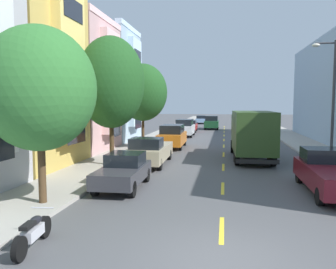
{
  "coord_description": "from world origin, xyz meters",
  "views": [
    {
      "loc": [
        0.04,
        -7.87,
        3.71
      ],
      "look_at": [
        -4.48,
        19.28,
        1.19
      ],
      "focal_mm": 36.48,
      "sensor_mm": 36.0,
      "label": 1
    }
  ],
  "objects": [
    {
      "name": "townhouse_fourth_powder_blue",
      "position": [
        -14.95,
        23.9,
        5.24
      ],
      "size": [
        13.31,
        6.73,
        10.89
      ],
      "color": "#9EB7CC",
      "rests_on": "ground_plane"
    },
    {
      "name": "street_tree_nearest",
      "position": [
        -6.4,
        3.28,
        4.21
      ],
      "size": [
        3.99,
        3.99,
        6.28
      ],
      "color": "#47331E",
      "rests_on": "sidewalk_left"
    },
    {
      "name": "moving_forest_sedan",
      "position": [
        -1.8,
        41.63,
        0.99
      ],
      "size": [
        1.95,
        4.8,
        1.93
      ],
      "color": "#194C28",
      "rests_on": "ground_plane"
    },
    {
      "name": "parked_suv_white",
      "position": [
        -4.38,
        30.22,
        0.99
      ],
      "size": [
        1.96,
        4.8,
        1.93
      ],
      "color": "silver",
      "rests_on": "ground_plane"
    },
    {
      "name": "parked_wagon_red",
      "position": [
        -4.48,
        36.83,
        0.8
      ],
      "size": [
        1.95,
        4.75,
        1.5
      ],
      "color": "#AD1E1E",
      "rests_on": "ground_plane"
    },
    {
      "name": "sidewalk_right",
      "position": [
        7.1,
        28.0,
        0.07
      ],
      "size": [
        3.2,
        120.0,
        0.14
      ],
      "primitive_type": "cube",
      "color": "#A39E93",
      "rests_on": "ground_plane"
    },
    {
      "name": "townhouse_third_rose",
      "position": [
        -13.84,
        16.97,
        4.88
      ],
      "size": [
        11.1,
        6.73,
        10.17
      ],
      "color": "#CC9E9E",
      "rests_on": "ground_plane"
    },
    {
      "name": "ground_plane",
      "position": [
        0.0,
        30.0,
        0.0
      ],
      "size": [
        160.0,
        160.0,
        0.0
      ],
      "primitive_type": "plane",
      "color": "#4C4C4F"
    },
    {
      "name": "parked_pickup_burgundy",
      "position": [
        4.4,
        6.99,
        0.83
      ],
      "size": [
        2.01,
        5.3,
        1.73
      ],
      "color": "maroon",
      "rests_on": "ground_plane"
    },
    {
      "name": "parked_sedan_navy",
      "position": [
        4.47,
        37.36,
        0.75
      ],
      "size": [
        1.92,
        4.54,
        1.43
      ],
      "color": "navy",
      "rests_on": "ground_plane"
    },
    {
      "name": "parked_wagon_sky",
      "position": [
        -4.24,
        55.03,
        0.8
      ],
      "size": [
        1.93,
        4.74,
        1.5
      ],
      "color": "#7A9EC6",
      "rests_on": "ground_plane"
    },
    {
      "name": "street_tree_second",
      "position": [
        -6.4,
        10.96,
        4.89
      ],
      "size": [
        3.83,
        3.83,
        7.37
      ],
      "color": "#47331E",
      "rests_on": "sidewalk_left"
    },
    {
      "name": "street_tree_third",
      "position": [
        -6.4,
        18.65,
        4.57
      ],
      "size": [
        3.88,
        3.88,
        6.7
      ],
      "color": "#47331E",
      "rests_on": "sidewalk_left"
    },
    {
      "name": "parked_hatchback_charcoal",
      "position": [
        -4.32,
        6.38,
        0.76
      ],
      "size": [
        1.81,
        4.03,
        1.5
      ],
      "color": "#333338",
      "rests_on": "ground_plane"
    },
    {
      "name": "parked_motorcycle",
      "position": [
        -4.75,
        -0.11,
        0.41
      ],
      "size": [
        0.62,
        2.05,
        0.9
      ],
      "color": "black",
      "rests_on": "ground_plane"
    },
    {
      "name": "parked_pickup_champagne",
      "position": [
        -4.4,
        12.09,
        0.83
      ],
      "size": [
        2.07,
        5.33,
        1.73
      ],
      "color": "tan",
      "rests_on": "ground_plane"
    },
    {
      "name": "street_lamp",
      "position": [
        5.95,
        12.78,
        4.23
      ],
      "size": [
        1.35,
        0.28,
        7.08
      ],
      "color": "#38383D",
      "rests_on": "sidewalk_right"
    },
    {
      "name": "parked_suv_orange",
      "position": [
        -4.26,
        20.17,
        0.99
      ],
      "size": [
        2.0,
        4.82,
        1.93
      ],
      "color": "orange",
      "rests_on": "ground_plane"
    },
    {
      "name": "lane_centerline_dashes",
      "position": [
        0.0,
        24.5,
        0.0
      ],
      "size": [
        0.14,
        47.2,
        0.01
      ],
      "color": "yellow",
      "rests_on": "ground_plane"
    },
    {
      "name": "sidewalk_left",
      "position": [
        -7.1,
        28.0,
        0.07
      ],
      "size": [
        3.2,
        120.0,
        0.14
      ],
      "primitive_type": "cube",
      "color": "#A39E93",
      "rests_on": "ground_plane"
    },
    {
      "name": "delivery_box_truck",
      "position": [
        1.8,
        15.09,
        1.84
      ],
      "size": [
        2.58,
        7.33,
        3.2
      ],
      "color": "#2D471E",
      "rests_on": "ground_plane"
    },
    {
      "name": "parked_sedan_teal",
      "position": [
        4.2,
        52.4,
        0.75
      ],
      "size": [
        1.88,
        4.53,
        1.43
      ],
      "color": "#195B60",
      "rests_on": "ground_plane"
    }
  ]
}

